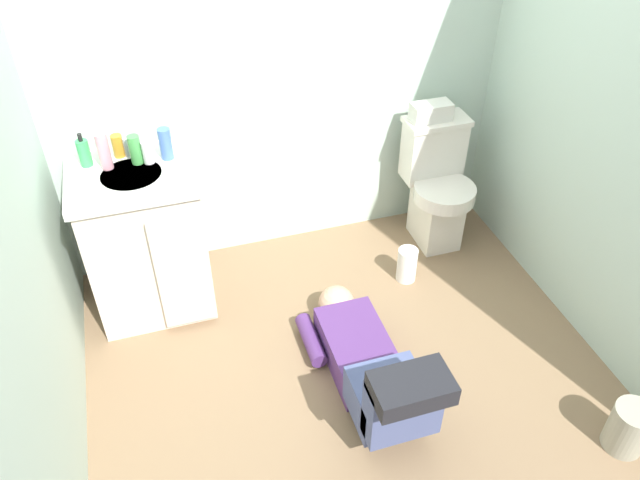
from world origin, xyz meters
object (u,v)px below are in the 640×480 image
(toilet, at_px, (437,185))
(bottle_pink, at_px, (104,151))
(bottle_white, at_px, (148,152))
(bottle_amber, at_px, (118,146))
(vanity_cabinet, at_px, (147,240))
(faucet, at_px, (126,148))
(trash_can, at_px, (629,428))
(paper_towel_roll, at_px, (407,265))
(bottle_blue, at_px, (166,144))
(person_plumber, at_px, (372,367))
(tissue_box, at_px, (431,112))
(bottle_green, at_px, (135,150))
(soap_dispenser, at_px, (84,153))

(toilet, xyz_separation_m, bottle_pink, (-1.75, -0.01, 0.54))
(bottle_white, bearing_deg, bottle_amber, 142.57)
(vanity_cabinet, relative_size, faucet, 8.20)
(bottle_white, height_order, trash_can, bottle_white)
(bottle_amber, height_order, paper_towel_roll, bottle_amber)
(bottle_blue, bearing_deg, person_plumber, -55.06)
(toilet, bearing_deg, bottle_white, -179.50)
(toilet, distance_m, bottle_white, 1.64)
(trash_can, bearing_deg, tissue_box, 97.19)
(faucet, bearing_deg, toilet, -2.39)
(bottle_amber, bearing_deg, bottle_pink, -123.57)
(faucet, bearing_deg, person_plumber, -50.59)
(bottle_white, bearing_deg, person_plumber, -51.48)
(bottle_white, relative_size, paper_towel_roll, 0.54)
(toilet, xyz_separation_m, paper_towel_roll, (-0.30, -0.32, -0.27))
(vanity_cabinet, xyz_separation_m, trash_can, (1.81, -1.50, -0.30))
(toilet, relative_size, person_plumber, 0.70)
(tissue_box, relative_size, paper_towel_roll, 1.07)
(toilet, height_order, bottle_amber, bottle_amber)
(bottle_green, bearing_deg, bottle_blue, -0.48)
(toilet, distance_m, vanity_cabinet, 1.65)
(tissue_box, height_order, bottle_green, bottle_green)
(tissue_box, xyz_separation_m, bottle_amber, (-1.64, -0.00, 0.08))
(tissue_box, bearing_deg, bottle_green, -176.69)
(soap_dispenser, height_order, paper_towel_roll, soap_dispenser)
(vanity_cabinet, bearing_deg, bottle_blue, 23.15)
(soap_dispenser, distance_m, bottle_blue, 0.37)
(vanity_cabinet, distance_m, person_plumber, 1.29)
(soap_dispenser, bearing_deg, faucet, 6.01)
(soap_dispenser, height_order, bottle_green, soap_dispenser)
(bottle_green, bearing_deg, faucet, 119.61)
(tissue_box, relative_size, trash_can, 0.94)
(person_plumber, xyz_separation_m, bottle_white, (-0.78, 0.98, 0.70))
(bottle_pink, bearing_deg, toilet, 0.18)
(person_plumber, relative_size, paper_towel_roll, 5.20)
(bottle_amber, distance_m, paper_towel_roll, 1.64)
(vanity_cabinet, bearing_deg, bottle_white, 35.32)
(soap_dispenser, height_order, trash_can, soap_dispenser)
(faucet, xyz_separation_m, soap_dispenser, (-0.19, -0.02, 0.02))
(vanity_cabinet, bearing_deg, bottle_green, 64.95)
(vanity_cabinet, relative_size, trash_can, 3.51)
(bottle_blue, bearing_deg, tissue_box, 3.68)
(vanity_cabinet, height_order, bottle_white, bottle_white)
(person_plumber, bearing_deg, bottle_pink, 134.49)
(tissue_box, bearing_deg, bottle_pink, -176.78)
(bottle_blue, bearing_deg, trash_can, -43.99)
(vanity_cabinet, bearing_deg, faucet, 91.31)
(person_plumber, relative_size, tissue_box, 4.84)
(soap_dispenser, bearing_deg, vanity_cabinet, -33.10)
(bottle_white, bearing_deg, bottle_blue, 7.96)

